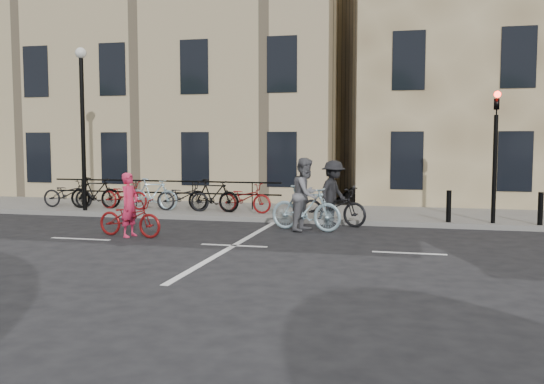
% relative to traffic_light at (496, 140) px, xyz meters
% --- Properties ---
extents(ground, '(120.00, 120.00, 0.00)m').
position_rel_traffic_light_xyz_m(ground, '(-6.20, -4.34, -2.45)').
color(ground, black).
rests_on(ground, ground).
extents(sidewalk, '(46.00, 4.00, 0.15)m').
position_rel_traffic_light_xyz_m(sidewalk, '(-10.20, 1.66, -2.38)').
color(sidewalk, slate).
rests_on(sidewalk, ground).
extents(building_west, '(20.00, 10.00, 10.00)m').
position_rel_traffic_light_xyz_m(building_west, '(-15.20, 8.66, 2.70)').
color(building_west, tan).
rests_on(building_west, sidewalk).
extents(traffic_light, '(0.18, 0.30, 3.90)m').
position_rel_traffic_light_xyz_m(traffic_light, '(0.00, 0.00, 0.00)').
color(traffic_light, black).
rests_on(traffic_light, sidewalk).
extents(lamp_post, '(0.36, 0.36, 5.28)m').
position_rel_traffic_light_xyz_m(lamp_post, '(-12.70, 0.06, 1.04)').
color(lamp_post, black).
rests_on(lamp_post, sidewalk).
extents(bollard_east, '(0.14, 0.14, 0.90)m').
position_rel_traffic_light_xyz_m(bollard_east, '(-1.20, -0.09, -1.85)').
color(bollard_east, black).
rests_on(bollard_east, sidewalk).
extents(bollard_west, '(0.14, 0.14, 0.90)m').
position_rel_traffic_light_xyz_m(bollard_west, '(1.20, -0.09, -1.85)').
color(bollard_west, black).
rests_on(bollard_west, sidewalk).
extents(parked_bikes, '(8.30, 1.23, 1.05)m').
position_rel_traffic_light_xyz_m(parked_bikes, '(-10.55, 0.70, -1.81)').
color(parked_bikes, black).
rests_on(parked_bikes, sidewalk).
extents(cyclist_pink, '(1.91, 0.92, 1.64)m').
position_rel_traffic_light_xyz_m(cyclist_pink, '(-9.17, -3.71, -1.89)').
color(cyclist_pink, maroon).
rests_on(cyclist_pink, ground).
extents(cyclist_grey, '(2.13, 1.12, 1.98)m').
position_rel_traffic_light_xyz_m(cyclist_grey, '(-5.00, -1.65, -1.65)').
color(cyclist_grey, '#9ABCC9').
rests_on(cyclist_grey, ground).
extents(cyclist_dark, '(2.24, 1.45, 1.88)m').
position_rel_traffic_light_xyz_m(cyclist_dark, '(-4.42, -0.44, -1.71)').
color(cyclist_dark, black).
rests_on(cyclist_dark, ground).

